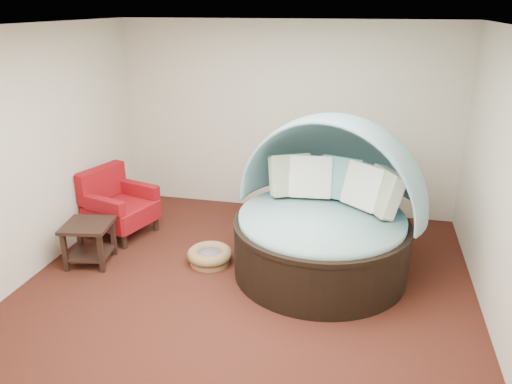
% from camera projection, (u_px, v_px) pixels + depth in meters
% --- Properties ---
extents(floor, '(5.00, 5.00, 0.00)m').
position_uv_depth(floor, '(245.00, 290.00, 5.56)').
color(floor, '#471E14').
rests_on(floor, ground).
extents(wall_back, '(5.00, 0.00, 5.00)m').
position_uv_depth(wall_back, '(286.00, 119.00, 7.34)').
color(wall_back, beige).
rests_on(wall_back, floor).
extents(wall_front, '(5.00, 0.00, 5.00)m').
position_uv_depth(wall_front, '(132.00, 309.00, 2.79)').
color(wall_front, beige).
rests_on(wall_front, floor).
extents(wall_left, '(0.00, 5.00, 5.00)m').
position_uv_depth(wall_left, '(28.00, 155.00, 5.59)').
color(wall_left, beige).
rests_on(wall_left, floor).
extents(wall_right, '(0.00, 5.00, 5.00)m').
position_uv_depth(wall_right, '(510.00, 191.00, 4.53)').
color(wall_right, beige).
rests_on(wall_right, floor).
extents(ceiling, '(5.00, 5.00, 0.00)m').
position_uv_depth(ceiling, '(243.00, 26.00, 4.56)').
color(ceiling, white).
rests_on(ceiling, wall_back).
extents(canopy_daybed, '(2.58, 2.53, 1.86)m').
position_uv_depth(canopy_daybed, '(327.00, 201.00, 5.73)').
color(canopy_daybed, black).
rests_on(canopy_daybed, floor).
extents(pet_basket, '(0.61, 0.61, 0.19)m').
position_uv_depth(pet_basket, '(210.00, 256.00, 6.11)').
color(pet_basket, brown).
rests_on(pet_basket, floor).
extents(red_armchair, '(0.98, 0.98, 0.93)m').
position_uv_depth(red_armchair, '(118.00, 205.00, 6.79)').
color(red_armchair, black).
rests_on(red_armchair, floor).
extents(side_table, '(0.63, 0.63, 0.52)m').
position_uv_depth(side_table, '(89.00, 238.00, 6.04)').
color(side_table, black).
rests_on(side_table, floor).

